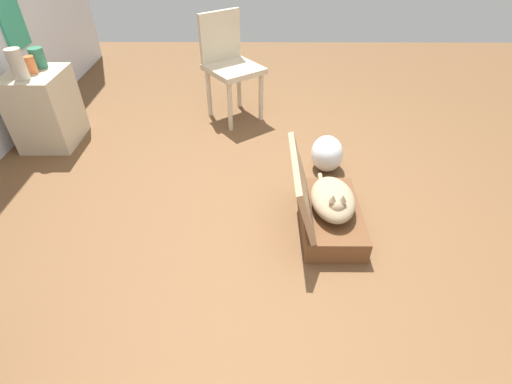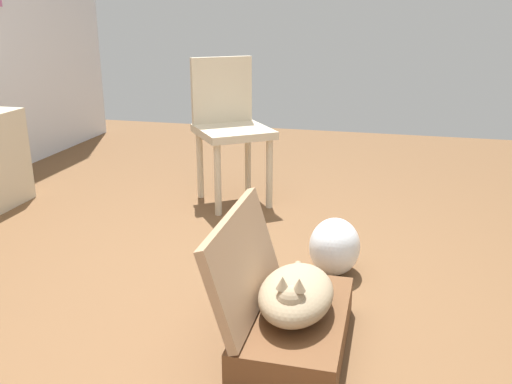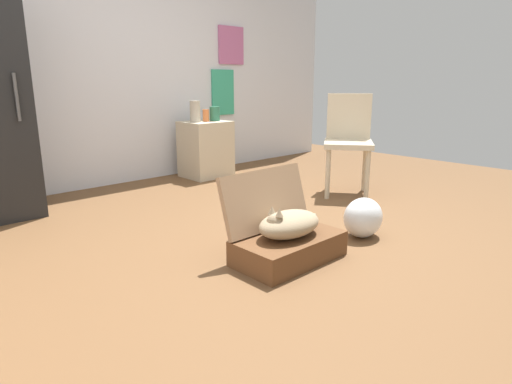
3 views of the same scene
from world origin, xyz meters
The scene contains 11 objects.
ground_plane centered at (0.00, 0.00, 0.00)m, with size 7.68×7.68×0.00m, color brown.
wall_back centered at (0.01, 2.26, 1.30)m, with size 6.40×0.15×2.60m.
suitcase_base centered at (-0.24, -0.47, 0.08)m, with size 0.68×0.38×0.16m, color brown.
suitcase_lid centered at (-0.24, -0.26, 0.35)m, with size 0.68×0.38×0.04m, color #9B7756.
cat centered at (-0.25, -0.46, 0.24)m, with size 0.52×0.28×0.21m.
plastic_bag_white centered at (0.45, -0.54, 0.14)m, with size 0.31×0.25×0.28m, color silver.
side_table centered at (0.88, 1.85, 0.32)m, with size 0.50×0.44×0.63m, color beige.
vase_tall centered at (0.75, 1.86, 0.75)m, with size 0.11×0.11×0.23m, color #B7AD99.
vase_short centered at (1.00, 1.83, 0.71)m, with size 0.11×0.11×0.16m, color #2D7051.
vase_round centered at (0.88, 1.83, 0.70)m, with size 0.07×0.07×0.13m, color #CC6B38.
chair centered at (1.41, 0.29, 0.53)m, with size 0.64×0.64×0.96m.
Camera 3 is at (-2.10, -2.14, 1.07)m, focal length 30.54 mm.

